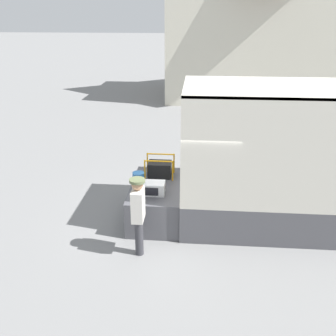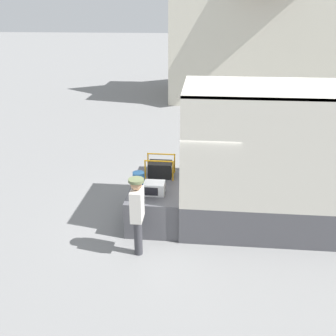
% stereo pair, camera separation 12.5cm
% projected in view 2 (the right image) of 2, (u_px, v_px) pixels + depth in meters
% --- Properties ---
extents(ground_plane, '(160.00, 160.00, 0.00)m').
position_uv_depth(ground_plane, '(182.00, 217.00, 9.68)').
color(ground_plane, gray).
extents(tailgate_deck, '(1.27, 2.26, 0.90)m').
position_uv_depth(tailgate_deck, '(157.00, 200.00, 9.56)').
color(tailgate_deck, '#4C4C51').
rests_on(tailgate_deck, ground).
extents(microwave, '(0.49, 0.38, 0.29)m').
position_uv_depth(microwave, '(154.00, 188.00, 8.87)').
color(microwave, white).
rests_on(microwave, tailgate_deck).
extents(portable_generator, '(0.75, 0.54, 0.54)m').
position_uv_depth(portable_generator, '(161.00, 169.00, 9.78)').
color(portable_generator, black).
rests_on(portable_generator, tailgate_deck).
extents(orange_bucket, '(0.29, 0.29, 0.34)m').
position_uv_depth(orange_bucket, '(139.00, 179.00, 9.31)').
color(orange_bucket, '#3370B2').
rests_on(orange_bucket, tailgate_deck).
extents(worker_person, '(0.32, 0.44, 1.80)m').
position_uv_depth(worker_person, '(137.00, 209.00, 7.80)').
color(worker_person, '#38383D').
rests_on(worker_person, ground).
extents(house_backdrop, '(9.78, 6.58, 8.15)m').
position_uv_depth(house_backdrop, '(253.00, 24.00, 21.61)').
color(house_backdrop, beige).
rests_on(house_backdrop, ground).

